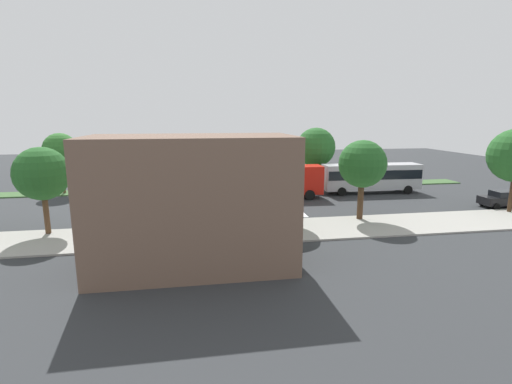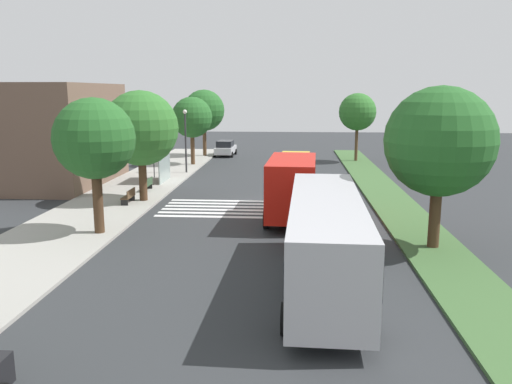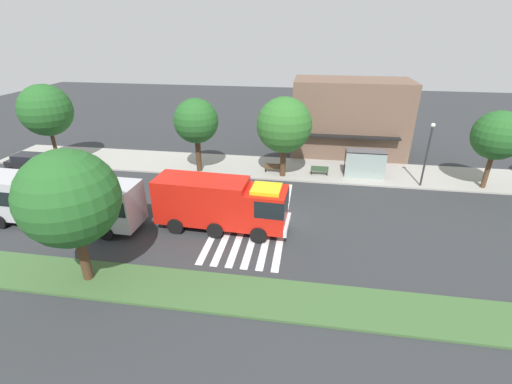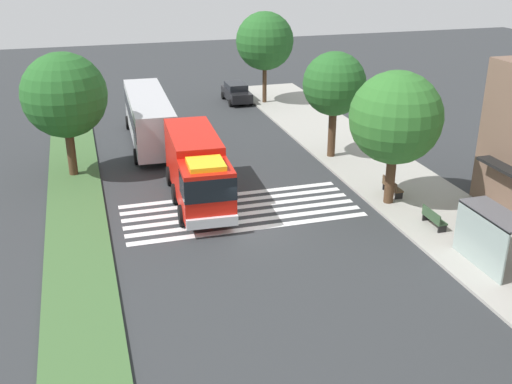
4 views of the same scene
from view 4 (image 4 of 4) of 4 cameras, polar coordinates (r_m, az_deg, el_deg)
ground_plane at (r=30.48m, az=-0.34°, el=-3.43°), size 120.00×120.00×0.00m
sidewalk at (r=34.25m, az=15.70°, el=-1.15°), size 60.00×5.86×0.14m
median_strip at (r=29.50m, az=-16.32°, el=-5.21°), size 60.00×3.00×0.14m
crosswalk at (r=32.42m, az=-1.44°, el=-1.75°), size 4.95×12.46×0.01m
fire_truck at (r=32.78m, az=-5.48°, el=2.20°), size 9.14×3.13×3.58m
parked_car_west at (r=54.32m, az=-1.84°, el=9.30°), size 4.28×2.08×1.65m
transit_bus at (r=43.24m, az=-10.01°, el=7.07°), size 11.52×3.11×3.40m
bus_stop_shelter at (r=28.01m, az=20.89°, el=-3.23°), size 3.50×1.40×2.46m
bench_near_shelter at (r=31.44m, az=16.28°, el=-2.36°), size 1.60×0.50×0.90m
bench_west_of_shelter at (r=34.81m, az=12.59°, el=0.49°), size 1.60×0.50×0.90m
sidewalk_tree_far_west at (r=52.87m, az=0.83°, el=13.94°), size 4.88×4.88×7.70m
sidewalk_tree_west at (r=39.25m, az=7.35°, el=9.96°), size 4.03×4.03×6.81m
sidewalk_tree_center at (r=32.35m, az=12.94°, el=6.76°), size 4.84×4.84×7.16m
median_tree_far_west at (r=37.33m, az=-17.51°, el=8.61°), size 4.95×4.95×7.36m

